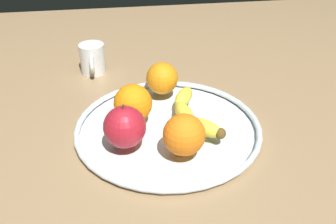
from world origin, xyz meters
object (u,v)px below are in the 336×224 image
at_px(apple, 125,127).
at_px(fruit_bowl, 168,128).
at_px(orange_back_right, 133,103).
at_px(orange_center, 184,135).
at_px(orange_front_right, 162,78).
at_px(ambient_mug, 92,59).
at_px(banana, 192,113).

bearing_deg(apple, fruit_bowl, 121.50).
relative_size(apple, orange_back_right, 1.12).
bearing_deg(orange_back_right, fruit_bowl, 67.50).
bearing_deg(orange_back_right, orange_center, 34.72).
distance_m(fruit_bowl, apple, 0.11).
bearing_deg(orange_front_right, apple, -26.86).
xyz_separation_m(orange_front_right, ambient_mug, (-0.16, -0.16, -0.02)).
distance_m(fruit_bowl, orange_center, 0.10).
height_order(fruit_bowl, orange_front_right, orange_front_right).
bearing_deg(orange_center, orange_front_right, -177.38).
distance_m(banana, orange_center, 0.11).
height_order(orange_back_right, orange_center, orange_back_right).
distance_m(fruit_bowl, orange_back_right, 0.09).
xyz_separation_m(apple, orange_front_right, (-0.19, 0.09, -0.00)).
bearing_deg(orange_center, banana, 161.42).
xyz_separation_m(banana, orange_back_right, (-0.02, -0.12, 0.02)).
bearing_deg(ambient_mug, orange_center, 23.85).
xyz_separation_m(banana, orange_front_right, (-0.12, -0.05, 0.02)).
xyz_separation_m(orange_back_right, orange_front_right, (-0.10, 0.07, -0.00)).
height_order(banana, orange_center, orange_center).
relative_size(orange_center, ambient_mug, 0.79).
bearing_deg(orange_front_right, banana, 20.65).
xyz_separation_m(orange_back_right, orange_center, (0.12, 0.08, -0.00)).
distance_m(apple, orange_front_right, 0.21).
bearing_deg(orange_front_right, ambient_mug, -135.27).
distance_m(orange_back_right, orange_front_right, 0.13).
height_order(orange_back_right, orange_front_right, orange_back_right).
relative_size(apple, ambient_mug, 0.90).
distance_m(orange_back_right, ambient_mug, 0.28).
bearing_deg(orange_back_right, ambient_mug, -161.83).
bearing_deg(orange_center, fruit_bowl, -170.34).
distance_m(banana, apple, 0.16).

